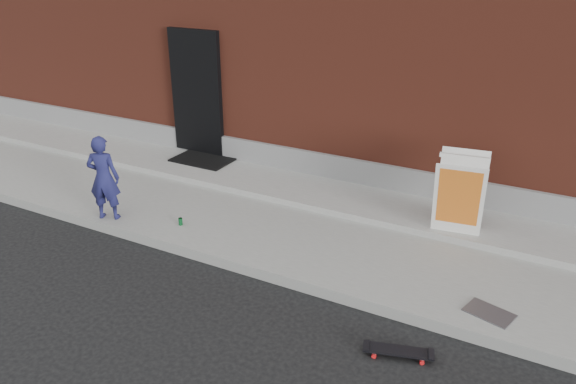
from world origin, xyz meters
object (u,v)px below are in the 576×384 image
Objects in this scene: child at (104,178)px; skateboard at (398,351)px; pizza_sign at (460,194)px; soda_can at (181,221)px.

child is 4.82m from skateboard.
pizza_sign is (4.65, 1.85, 0.01)m from child.
skateboard is 3.77m from soda_can.
soda_can is at bearing -156.63° from pizza_sign.
soda_can is (-3.56, -1.54, -0.59)m from pizza_sign.
pizza_sign is at bearing 91.09° from skateboard.
soda_can is (-3.61, 1.07, 0.14)m from skateboard.
child reaches higher than skateboard.
soda_can is at bearing 163.45° from skateboard.
child reaches higher than pizza_sign.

